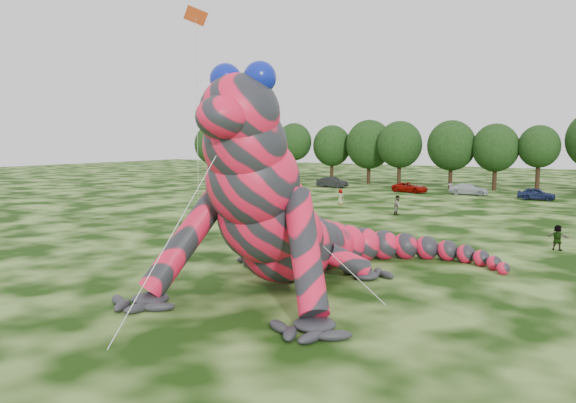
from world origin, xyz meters
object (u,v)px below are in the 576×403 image
Objects in this scene: flying_kite at (196,33)px; tree_3 at (294,152)px; tree_5 at (369,152)px; spectator_5 at (558,238)px; tree_1 at (236,150)px; tree_4 at (332,154)px; tree_0 at (213,150)px; tree_9 at (538,159)px; car_0 at (268,181)px; car_1 at (332,182)px; inflatable_gecko at (294,179)px; spectator_1 at (398,205)px; tree_2 at (263,151)px; tree_6 at (399,154)px; car_4 at (536,194)px; car_2 at (410,187)px; car_3 at (468,189)px; tree_7 at (451,154)px; tree_8 at (495,157)px; spectator_4 at (340,197)px.

flying_kite is 55.91m from tree_3.
spectator_5 is at bearing -53.58° from tree_5.
tree_1 is 1.08× the size of tree_4.
tree_0 reaches higher than tree_9.
car_1 is at bearing -78.51° from car_0.
inflatable_gecko is 12.47× the size of spectator_5.
tree_9 is 31.65m from spectator_1.
tree_3 is at bearing -13.07° from tree_2.
tree_6 is 2.35× the size of car_4.
tree_4 is at bearing 65.29° from car_4.
tree_1 is 1.03× the size of tree_6.
tree_9 is 2.28× the size of car_0.
tree_4 is at bearing 177.45° from tree_9.
inflatable_gecko reaches higher than tree_9.
car_1 reaches higher than car_2.
spectator_5 is at bearing -136.33° from car_2.
car_2 is at bearing 22.02° from spectator_1.
tree_4 reaches higher than spectator_5.
car_1 reaches higher than car_3.
tree_7 is at bearing -3.13° from tree_0.
tree_0 is 0.97× the size of tree_5.
car_2 is 2.63× the size of spectator_1.
spectator_5 is at bearing 24.96° from flying_kite.
car_1 is at bearing -36.80° from spectator_5.
spectator_1 is (11.07, -29.88, -3.85)m from tree_6.
tree_5 is at bearing 101.21° from flying_kite.
spectator_5 is at bearing -39.74° from tree_2.
inflatable_gecko is 14.62m from flying_kite.
tree_2 is 32.32m from car_2.
car_0 is (-11.18, -11.15, -4.25)m from tree_5.
flying_kite is at bearing 167.73° from spectator_1.
flying_kite is 43.27m from car_2.
car_1 is at bearing 79.96° from car_4.
flying_kite is at bearing -105.44° from tree_9.
car_0 is (-24.22, -9.51, -4.09)m from tree_7.
tree_1 reaches higher than tree_8.
tree_4 is at bearing 174.43° from tree_7.
car_3 is at bearing -60.41° from tree_7.
spectator_4 is at bearing -111.89° from tree_8.
flying_kite is 1.64× the size of tree_0.
tree_4 is 0.96× the size of tree_7.
car_3 reaches higher than car_2.
flying_kite reaches higher than tree_6.
tree_3 is 1.00× the size of tree_7.
car_0 is at bearing 117.88° from flying_kite.
flying_kite reaches higher than car_3.
tree_0 is at bearing -25.88° from spectator_5.
tree_7 is at bearing -5.57° from tree_4.
flying_kite is at bearing -72.11° from tree_4.
car_3 is at bearing 3.34° from spectator_1.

